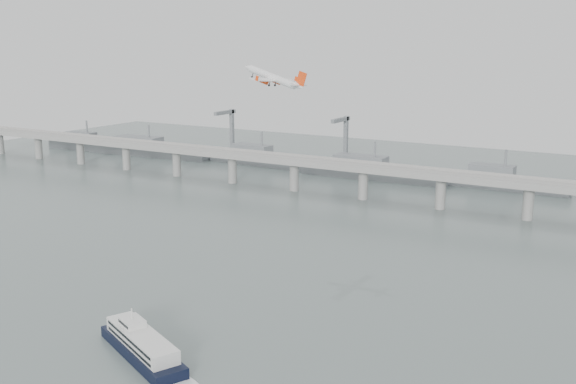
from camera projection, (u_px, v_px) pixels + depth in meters
The scene contains 5 objects.
ground at pixel (211, 318), 241.76m from camera, with size 900.00×900.00×0.00m, color slate.
bridge at pixel (407, 176), 407.00m from camera, with size 800.00×22.00×23.90m.
distant_fleet at pixel (253, 158), 540.26m from camera, with size 453.00×60.90×40.00m.
ferry at pixel (142, 345), 211.93m from camera, with size 68.22×36.15×13.73m.
airliner at pixel (274, 78), 312.06m from camera, with size 35.68×32.19×12.48m.
Camera 1 is at (137.99, -181.14, 97.12)m, focal length 42.00 mm.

